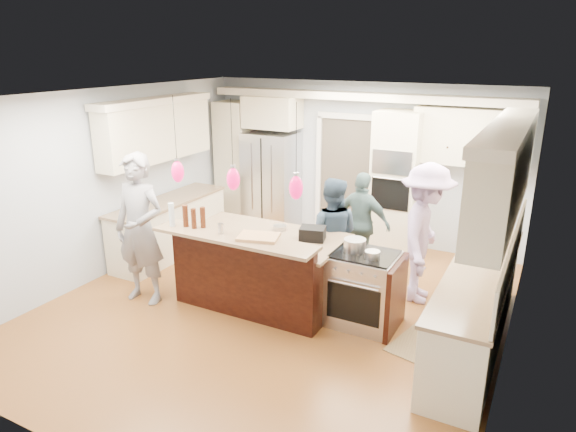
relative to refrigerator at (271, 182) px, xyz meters
name	(u,v)px	position (x,y,z in m)	size (l,w,h in m)	color
ground_plane	(276,307)	(1.55, -2.64, -0.90)	(6.00, 6.00, 0.00)	#975629
room_shell	(274,171)	(1.55, -2.64, 0.92)	(5.54, 6.04, 2.72)	#B2BCC6
refrigerator	(271,182)	(0.00, 0.00, 0.00)	(0.90, 0.70, 1.80)	#B7B7BC
oven_column	(396,183)	(2.30, 0.03, 0.25)	(0.72, 0.69, 2.30)	beige
back_upper_cabinets	(315,143)	(0.80, 0.12, 0.77)	(5.30, 0.61, 2.54)	beige
right_counter_run	(486,258)	(3.99, -2.34, 0.16)	(0.64, 3.10, 2.51)	beige
left_cabinets	(165,191)	(-0.89, -1.84, 0.16)	(0.64, 2.30, 2.51)	beige
kitchen_island	(262,267)	(1.30, -2.57, -0.41)	(2.10, 1.46, 1.12)	black
island_range	(365,289)	(2.71, -2.49, -0.44)	(0.82, 0.71, 0.92)	#B7B7BC
pendant_lights	(233,179)	(1.30, -3.15, 0.90)	(1.75, 0.15, 1.03)	black
person_bar_end	(140,229)	(-0.10, -3.25, 0.10)	(0.73, 0.48, 1.99)	gray
person_far_left	(331,235)	(1.95, -1.79, -0.10)	(0.77, 0.60, 1.59)	#2C4156
person_far_right	(362,223)	(2.12, -1.04, -0.14)	(0.89, 0.37, 1.52)	#425D5B
person_range_side	(425,234)	(3.15, -1.52, 0.03)	(1.20, 0.69, 1.86)	#AB8DBE
floor_rug	(430,342)	(3.54, -2.56, -0.89)	(0.67, 0.98, 0.01)	olive
water_bottle	(172,215)	(0.43, -3.23, 0.37)	(0.07, 0.07, 0.30)	silver
beer_bottle_a	(203,217)	(0.80, -3.09, 0.35)	(0.06, 0.06, 0.26)	#421B0B
beer_bottle_b	(185,216)	(0.59, -3.17, 0.36)	(0.07, 0.07, 0.27)	#421B0B
beer_bottle_c	(194,218)	(0.72, -3.17, 0.35)	(0.06, 0.06, 0.25)	#421B0B
drink_can	(221,229)	(1.12, -3.18, 0.28)	(0.07, 0.07, 0.13)	#B7B7BC
cutting_board	(258,237)	(1.59, -3.11, 0.24)	(0.46, 0.33, 0.04)	tan
pot_large	(355,245)	(2.55, -2.49, 0.10)	(0.26, 0.26, 0.15)	#B7B7BC
pot_small	(372,255)	(2.81, -2.60, 0.06)	(0.18, 0.18, 0.09)	#B7B7BC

